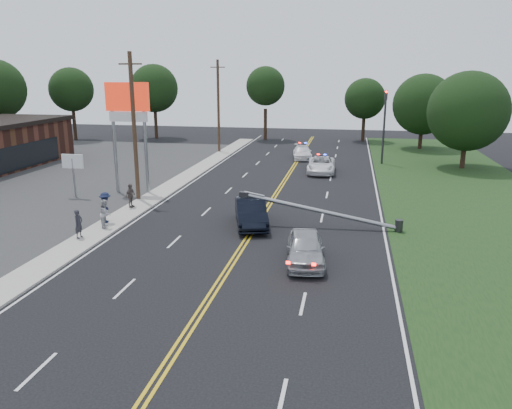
% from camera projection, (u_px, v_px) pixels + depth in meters
% --- Properties ---
extents(ground, '(120.00, 120.00, 0.00)m').
position_uv_depth(ground, '(223.00, 277.00, 21.87)').
color(ground, black).
rests_on(ground, ground).
extents(sidewalk, '(1.80, 70.00, 0.12)m').
position_uv_depth(sidewalk, '(138.00, 207.00, 32.87)').
color(sidewalk, '#ABA69A').
rests_on(sidewalk, ground).
extents(grass_verge, '(12.00, 80.00, 0.01)m').
position_uv_depth(grass_verge, '(492.00, 227.00, 28.92)').
color(grass_verge, black).
rests_on(grass_verge, ground).
extents(centerline_yellow, '(0.36, 80.00, 0.00)m').
position_uv_depth(centerline_yellow, '(263.00, 215.00, 31.36)').
color(centerline_yellow, gold).
rests_on(centerline_yellow, ground).
extents(pylon_sign, '(3.20, 0.35, 8.00)m').
position_uv_depth(pylon_sign, '(128.00, 111.00, 35.52)').
color(pylon_sign, gray).
rests_on(pylon_sign, ground).
extents(small_sign, '(1.60, 0.14, 3.10)m').
position_uv_depth(small_sign, '(73.00, 165.00, 35.20)').
color(small_sign, gray).
rests_on(small_sign, ground).
extents(traffic_signal, '(0.28, 0.41, 7.05)m').
position_uv_depth(traffic_signal, '(384.00, 120.00, 47.77)').
color(traffic_signal, '#2D2D30').
rests_on(traffic_signal, ground).
extents(fallen_streetlight, '(9.36, 0.44, 1.91)m').
position_uv_depth(fallen_streetlight, '(329.00, 213.00, 28.47)').
color(fallen_streetlight, '#2D2D30').
rests_on(fallen_streetlight, ground).
extents(utility_pole_mid, '(1.60, 0.28, 10.00)m').
position_uv_depth(utility_pole_mid, '(134.00, 127.00, 33.62)').
color(utility_pole_mid, '#382619').
rests_on(utility_pole_mid, ground).
extents(utility_pole_far, '(1.60, 0.28, 10.00)m').
position_uv_depth(utility_pole_far, '(218.00, 106.00, 54.51)').
color(utility_pole_far, '#382619').
rests_on(utility_pole_far, ground).
extents(tree_4, '(5.60, 5.60, 9.32)m').
position_uv_depth(tree_4, '(71.00, 90.00, 64.36)').
color(tree_4, black).
rests_on(tree_4, ground).
extents(tree_5, '(6.28, 6.28, 9.76)m').
position_uv_depth(tree_5, '(154.00, 88.00, 66.07)').
color(tree_5, black).
rests_on(tree_5, ground).
extents(tree_6, '(5.04, 5.04, 9.47)m').
position_uv_depth(tree_6, '(266.00, 86.00, 64.73)').
color(tree_6, black).
rests_on(tree_6, ground).
extents(tree_7, '(5.15, 5.15, 8.00)m').
position_uv_depth(tree_7, '(365.00, 99.00, 63.62)').
color(tree_7, black).
rests_on(tree_7, ground).
extents(tree_8, '(6.91, 6.91, 8.57)m').
position_uv_depth(tree_8, '(423.00, 104.00, 57.20)').
color(tree_8, black).
rests_on(tree_8, ground).
extents(tree_9, '(7.21, 7.21, 8.85)m').
position_uv_depth(tree_9, '(468.00, 111.00, 45.34)').
color(tree_9, black).
rests_on(tree_9, ground).
extents(crashed_sedan, '(2.90, 5.05, 1.58)m').
position_uv_depth(crashed_sedan, '(251.00, 213.00, 28.95)').
color(crashed_sedan, black).
rests_on(crashed_sedan, ground).
extents(waiting_sedan, '(2.23, 4.49, 1.47)m').
position_uv_depth(waiting_sedan, '(305.00, 248.00, 23.26)').
color(waiting_sedan, '#A2A5AA').
rests_on(waiting_sedan, ground).
extents(emergency_a, '(2.49, 5.17, 1.42)m').
position_uv_depth(emergency_a, '(321.00, 165.00, 44.29)').
color(emergency_a, white).
rests_on(emergency_a, ground).
extents(emergency_b, '(2.42, 4.70, 1.31)m').
position_uv_depth(emergency_b, '(302.00, 152.00, 51.54)').
color(emergency_b, white).
rests_on(emergency_b, ground).
extents(bystander_a, '(0.43, 0.60, 1.54)m').
position_uv_depth(bystander_a, '(79.00, 224.00, 26.44)').
color(bystander_a, '#26262D').
rests_on(bystander_a, sidewalk).
extents(bystander_b, '(0.81, 0.93, 1.62)m').
position_uv_depth(bystander_b, '(105.00, 213.00, 28.23)').
color(bystander_b, '#A7A8AC').
rests_on(bystander_b, sidewalk).
extents(bystander_c, '(1.04, 1.33, 1.81)m').
position_uv_depth(bystander_c, '(106.00, 207.00, 29.15)').
color(bystander_c, '#181F3C').
rests_on(bystander_c, sidewalk).
extents(bystander_d, '(0.55, 0.97, 1.57)m').
position_uv_depth(bystander_d, '(130.00, 196.00, 32.44)').
color(bystander_d, '#574B46').
rests_on(bystander_d, sidewalk).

